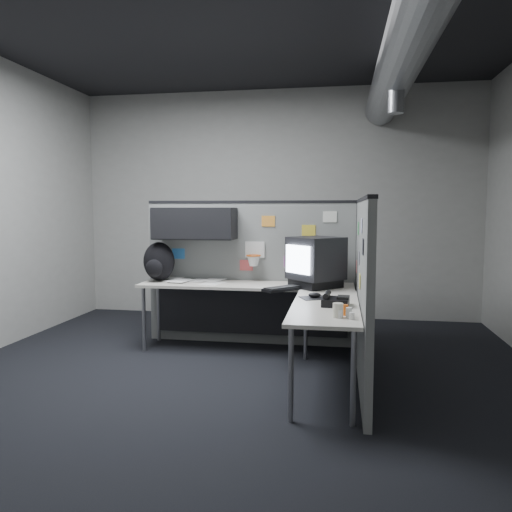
% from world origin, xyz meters
% --- Properties ---
extents(room, '(5.62, 5.62, 3.22)m').
position_xyz_m(room, '(0.56, 0.00, 2.10)').
color(room, black).
rests_on(room, ground).
extents(partition_back, '(2.44, 0.42, 1.63)m').
position_xyz_m(partition_back, '(-0.25, 1.23, 1.00)').
color(partition_back, slate).
rests_on(partition_back, ground).
extents(partition_right, '(0.07, 2.23, 1.63)m').
position_xyz_m(partition_right, '(1.10, 0.22, 0.82)').
color(partition_right, slate).
rests_on(partition_right, ground).
extents(desk, '(2.31, 2.11, 0.73)m').
position_xyz_m(desk, '(0.15, 0.70, 0.61)').
color(desk, beige).
rests_on(desk, ground).
extents(monitor, '(0.64, 0.64, 0.52)m').
position_xyz_m(monitor, '(0.65, 0.86, 1.00)').
color(monitor, black).
rests_on(monitor, desk).
extents(keyboard, '(0.41, 0.42, 0.04)m').
position_xyz_m(keyboard, '(0.34, 0.62, 0.75)').
color(keyboard, black).
rests_on(keyboard, desk).
extents(mouse, '(0.30, 0.28, 0.05)m').
position_xyz_m(mouse, '(0.68, 0.22, 0.75)').
color(mouse, black).
rests_on(mouse, desk).
extents(phone, '(0.24, 0.26, 0.11)m').
position_xyz_m(phone, '(0.86, -0.09, 0.77)').
color(phone, black).
rests_on(phone, desk).
extents(bottles, '(0.13, 0.17, 0.08)m').
position_xyz_m(bottles, '(0.95, -0.53, 0.76)').
color(bottles, silver).
rests_on(bottles, desk).
extents(cup, '(0.08, 0.08, 0.11)m').
position_xyz_m(cup, '(0.89, -0.55, 0.78)').
color(cup, beige).
rests_on(cup, desk).
extents(papers, '(0.80, 0.64, 0.02)m').
position_xyz_m(papers, '(-0.73, 1.10, 0.74)').
color(papers, white).
rests_on(papers, desk).
extents(backpack, '(0.42, 0.42, 0.44)m').
position_xyz_m(backpack, '(-1.11, 1.04, 0.94)').
color(backpack, black).
rests_on(backpack, desk).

